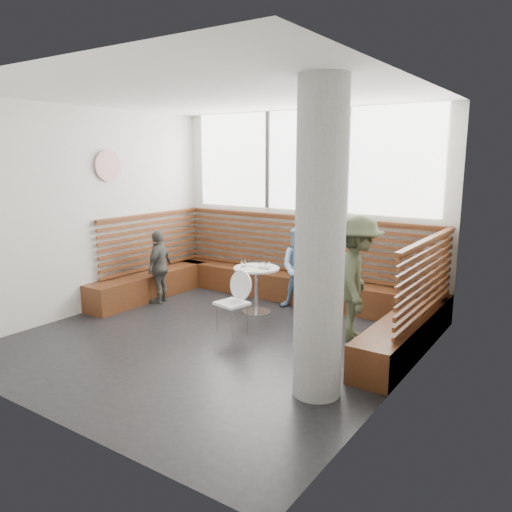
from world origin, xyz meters
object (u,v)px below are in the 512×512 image
Objects in this scene: concrete_column at (320,243)px; child_back at (300,268)px; cafe_table at (256,280)px; child_left at (159,267)px; cafe_chair at (235,297)px; adult_man at (358,279)px.

child_back is (-1.61, 2.52, -0.93)m from concrete_column.
cafe_table is 1.75m from child_left.
cafe_chair reaches higher than cafe_table.
child_back is 2.38m from child_left.
child_back is (0.22, 1.48, 0.16)m from cafe_chair.
adult_man is at bearing 34.09° from cafe_chair.
concrete_column reaches higher than child_left.
child_left is (-3.48, -0.19, -0.23)m from adult_man.
child_left is at bearing 177.85° from cafe_chair.
adult_man is at bearing 99.46° from concrete_column.
adult_man is 1.57m from child_back.
adult_man is (1.55, 0.65, 0.34)m from cafe_chair.
cafe_chair is 0.65× the size of child_back.
cafe_table is 0.76m from child_back.
cafe_chair is 1.50m from child_back.
child_left reaches higher than cafe_chair.
cafe_table is 0.44× the size of adult_man.
cafe_table is at bearing 136.94° from concrete_column.
adult_man is at bearing -7.38° from cafe_table.
child_back is at bearing 52.74° from cafe_table.
child_left is at bearing 72.05° from adult_man.
cafe_table is 1.82m from adult_man.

